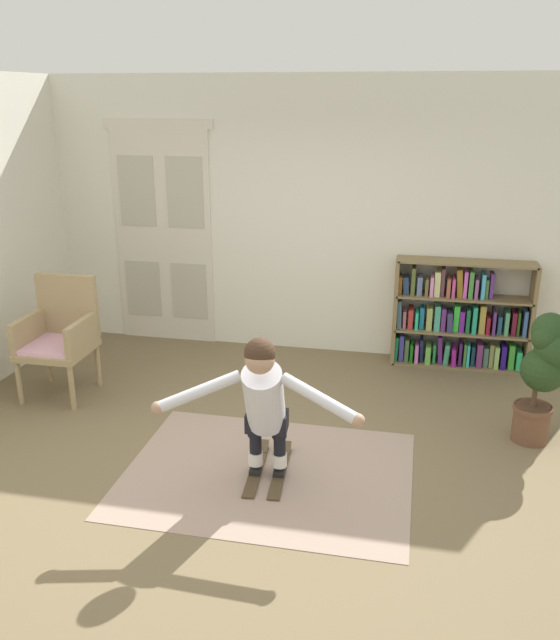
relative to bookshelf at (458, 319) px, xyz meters
The scene contains 9 objects.
ground_plane 2.85m from the bookshelf, 121.56° to the right, with size 7.20×7.20×0.00m, color brown.
back_wall 1.76m from the bookshelf, behind, with size 6.00×0.10×2.90m, color silver.
double_door 3.30m from the bookshelf, behind, with size 1.22×0.05×2.45m.
rug 2.90m from the bookshelf, 120.44° to the right, with size 2.13×1.65×0.01m, color gray.
bookshelf is the anchor object (origin of this frame).
wicker_chair 3.94m from the bookshelf, 158.66° to the right, with size 0.60×0.60×1.10m.
potted_plant 1.65m from the bookshelf, 68.94° to the right, with size 0.43×0.37×1.10m.
skis_pair 2.87m from the bookshelf, 120.76° to the right, with size 0.32×0.75×0.07m.
person_skier 3.00m from the bookshelf, 118.63° to the right, with size 1.40×0.69×1.12m.
Camera 1 is at (1.00, -4.28, 2.70)m, focal length 37.21 mm.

